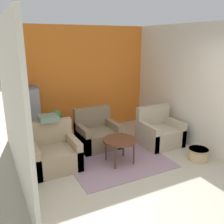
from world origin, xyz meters
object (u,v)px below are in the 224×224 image
object	(u,v)px
birdcage	(31,117)
parrot	(27,82)
armchair_middle	(97,135)
potted_plant	(56,124)
coffee_table	(120,142)
armchair_left	(54,154)
wicker_basket	(198,154)
armchair_right	(159,133)

from	to	relation	value
birdcage	parrot	world-z (taller)	parrot
armchair_middle	potted_plant	size ratio (longest dim) A/B	1.15
coffee_table	birdcage	size ratio (longest dim) A/B	0.48
armchair_left	birdcage	xyz separation A→B (m)	(-0.17, 1.34, 0.37)
armchair_left	wicker_basket	world-z (taller)	armchair_left
parrot	wicker_basket	xyz separation A→B (m)	(2.84, -2.38, -1.33)
coffee_table	wicker_basket	distance (m)	1.64
armchair_middle	potted_plant	xyz separation A→B (m)	(-0.72, 0.80, 0.14)
armchair_right	parrot	world-z (taller)	parrot
coffee_table	armchair_middle	bearing A→B (deg)	94.57
armchair_left	parrot	size ratio (longest dim) A/B	3.68
armchair_right	birdcage	xyz separation A→B (m)	(-2.62, 1.37, 0.37)
armchair_left	birdcage	world-z (taller)	birdcage
armchair_left	coffee_table	bearing A→B (deg)	-18.72
wicker_basket	armchair_left	bearing A→B (deg)	158.81
birdcage	wicker_basket	world-z (taller)	birdcage
armchair_middle	parrot	bearing A→B (deg)	147.45
armchair_middle	parrot	distance (m)	1.94
armchair_right	potted_plant	bearing A→B (deg)	146.75
potted_plant	armchair_left	bearing A→B (deg)	-106.86
armchair_right	wicker_basket	size ratio (longest dim) A/B	2.12
armchair_middle	potted_plant	distance (m)	1.09
birdcage	parrot	xyz separation A→B (m)	(-0.00, 0.00, 0.81)
coffee_table	wicker_basket	world-z (taller)	coffee_table
armchair_right	birdcage	distance (m)	2.99
coffee_table	armchair_middle	distance (m)	0.94
armchair_left	armchair_right	xyz separation A→B (m)	(2.46, -0.03, 0.00)
coffee_table	birdcage	world-z (taller)	birdcage
armchair_left	wicker_basket	size ratio (longest dim) A/B	2.12
armchair_right	birdcage	size ratio (longest dim) A/B	0.64
parrot	armchair_left	bearing A→B (deg)	-82.84
armchair_middle	wicker_basket	bearing A→B (deg)	-45.12
armchair_right	potted_plant	world-z (taller)	armchair_right
armchair_middle	wicker_basket	xyz separation A→B (m)	(1.55, -1.56, -0.14)
coffee_table	armchair_left	size ratio (longest dim) A/B	0.75
birdcage	armchair_right	bearing A→B (deg)	-27.60
birdcage	parrot	distance (m)	0.81
coffee_table	armchair_middle	size ratio (longest dim) A/B	0.75
coffee_table	birdcage	xyz separation A→B (m)	(-1.36, 1.75, 0.20)
armchair_middle	armchair_right	bearing A→B (deg)	-22.43
birdcage	potted_plant	size ratio (longest dim) A/B	1.80
armchair_right	parrot	bearing A→B (deg)	152.36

